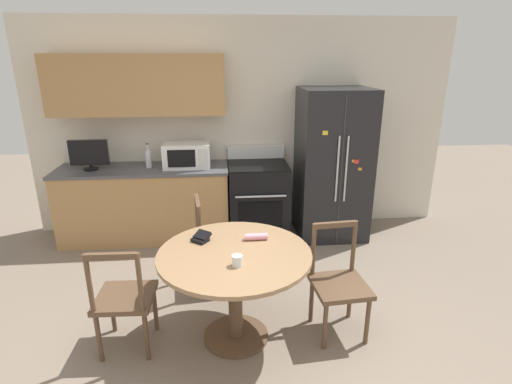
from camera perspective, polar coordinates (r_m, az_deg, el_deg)
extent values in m
plane|color=gray|center=(3.22, 1.23, -23.32)|extent=(14.00, 14.00, 0.00)
cube|color=silver|center=(5.09, -2.01, 9.24)|extent=(5.20, 0.10, 2.60)
cube|color=#AD7F4C|center=(4.89, -16.65, 14.46)|extent=(1.99, 0.34, 0.68)
cube|color=#AD7F4C|center=(5.05, -15.45, -1.76)|extent=(1.99, 0.62, 0.86)
cube|color=#4C4C51|center=(4.91, -15.90, 3.16)|extent=(2.01, 0.64, 0.03)
cube|color=black|center=(4.94, 10.87, 3.88)|extent=(0.82, 0.72, 1.81)
cube|color=#333333|center=(4.60, 12.08, 2.68)|extent=(0.01, 0.01, 1.73)
cylinder|color=silver|center=(4.56, 11.57, 3.17)|extent=(0.02, 0.02, 0.76)
cylinder|color=silver|center=(4.59, 12.76, 3.19)|extent=(0.02, 0.02, 0.76)
cube|color=orange|center=(4.61, 13.79, 4.32)|extent=(0.04, 0.01, 0.03)
cube|color=red|center=(4.62, 14.19, 4.22)|extent=(0.06, 0.02, 0.04)
cube|color=yellow|center=(4.44, 9.87, 8.32)|extent=(0.06, 0.02, 0.05)
cube|color=orange|center=(4.66, 14.63, 3.19)|extent=(0.04, 0.01, 0.03)
cube|color=black|center=(4.95, 0.28, -1.24)|extent=(0.71, 0.64, 0.90)
cube|color=black|center=(4.68, 0.66, -3.65)|extent=(0.51, 0.01, 0.40)
cylinder|color=silver|center=(4.56, 0.70, -0.64)|extent=(0.58, 0.02, 0.02)
cube|color=black|center=(4.81, 0.29, 3.90)|extent=(0.71, 0.64, 0.02)
cube|color=white|center=(5.07, -0.02, 5.74)|extent=(0.71, 0.06, 0.16)
cube|color=white|center=(4.80, -9.85, 5.25)|extent=(0.54, 0.34, 0.29)
cube|color=black|center=(4.64, -10.60, 4.71)|extent=(0.31, 0.01, 0.20)
cube|color=silver|center=(4.62, -7.58, 4.82)|extent=(0.11, 0.01, 0.21)
cylinder|color=black|center=(5.02, -22.49, 3.07)|extent=(0.16, 0.16, 0.02)
cylinder|color=black|center=(5.01, -22.54, 3.40)|extent=(0.03, 0.03, 0.04)
cube|color=black|center=(4.97, -22.78, 5.24)|extent=(0.43, 0.05, 0.29)
cylinder|color=silver|center=(4.87, -15.12, 4.54)|extent=(0.07, 0.07, 0.20)
cylinder|color=silver|center=(4.84, -15.26, 6.13)|extent=(0.03, 0.03, 0.08)
cylinder|color=#262626|center=(4.83, -15.30, 6.65)|extent=(0.03, 0.03, 0.01)
cylinder|color=#997551|center=(3.03, -3.09, -8.90)|extent=(1.16, 1.16, 0.03)
cylinder|color=brown|center=(3.22, -2.97, -14.71)|extent=(0.11, 0.11, 0.71)
cylinder|color=brown|center=(3.44, -2.86, -19.78)|extent=(0.52, 0.52, 0.03)
cube|color=brown|center=(3.31, 11.93, -13.04)|extent=(0.45, 0.45, 0.04)
cylinder|color=brown|center=(3.37, 15.62, -17.36)|extent=(0.04, 0.04, 0.41)
cylinder|color=brown|center=(3.25, 9.83, -18.37)|extent=(0.04, 0.04, 0.41)
cylinder|color=brown|center=(3.63, 13.29, -14.29)|extent=(0.04, 0.04, 0.41)
cylinder|color=brown|center=(3.52, 7.92, -15.07)|extent=(0.04, 0.04, 0.41)
cylinder|color=brown|center=(3.41, 13.78, -7.51)|extent=(0.04, 0.04, 0.45)
cylinder|color=brown|center=(3.29, 8.21, -8.12)|extent=(0.04, 0.04, 0.45)
cube|color=brown|center=(3.26, 11.27, -4.60)|extent=(0.35, 0.06, 0.04)
cube|color=brown|center=(3.91, -5.28, -7.43)|extent=(0.47, 0.47, 0.04)
cylinder|color=brown|center=(4.18, -3.10, -8.96)|extent=(0.04, 0.04, 0.41)
cylinder|color=brown|center=(3.89, -2.30, -11.30)|extent=(0.04, 0.04, 0.41)
cylinder|color=brown|center=(4.15, -7.86, -9.34)|extent=(0.04, 0.04, 0.41)
cylinder|color=brown|center=(3.85, -7.47, -11.74)|extent=(0.04, 0.04, 0.41)
cylinder|color=brown|center=(3.95, -8.41, -3.35)|extent=(0.04, 0.04, 0.45)
cylinder|color=brown|center=(3.64, -8.05, -5.39)|extent=(0.04, 0.04, 0.45)
cube|color=brown|center=(3.72, -8.38, -1.43)|extent=(0.08, 0.35, 0.04)
cube|color=brown|center=(3.27, -18.16, -14.11)|extent=(0.44, 0.44, 0.04)
cylinder|color=brown|center=(3.58, -19.84, -15.51)|extent=(0.04, 0.04, 0.41)
cylinder|color=brown|center=(3.49, -14.22, -15.79)|extent=(0.04, 0.04, 0.41)
cylinder|color=brown|center=(3.31, -21.54, -18.83)|extent=(0.04, 0.04, 0.41)
cylinder|color=brown|center=(3.22, -15.39, -19.25)|extent=(0.04, 0.04, 0.41)
cylinder|color=brown|center=(3.04, -22.72, -11.95)|extent=(0.04, 0.04, 0.45)
cylinder|color=brown|center=(2.95, -16.26, -12.23)|extent=(0.04, 0.04, 0.45)
cube|color=brown|center=(2.89, -20.00, -8.62)|extent=(0.35, 0.05, 0.04)
cylinder|color=silver|center=(2.83, -2.70, -9.76)|extent=(0.08, 0.08, 0.08)
cylinder|color=red|center=(2.84, -2.69, -10.08)|extent=(0.07, 0.07, 0.04)
cylinder|color=pink|center=(3.20, 0.01, -6.41)|extent=(0.18, 0.05, 0.05)
cube|color=black|center=(3.21, -7.98, -6.79)|extent=(0.15, 0.15, 0.03)
cube|color=black|center=(3.22, -7.68, -6.17)|extent=(0.16, 0.15, 0.06)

